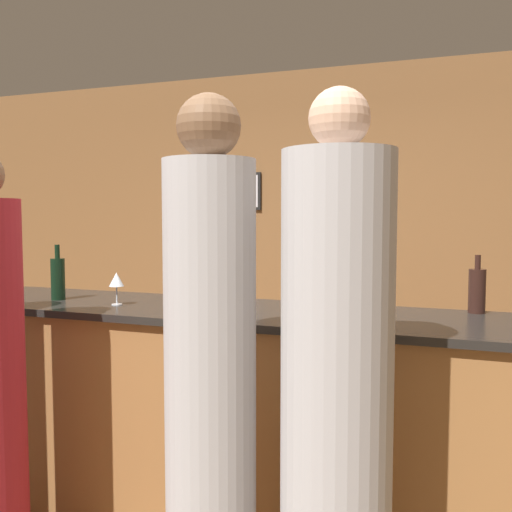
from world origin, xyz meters
TOP-DOWN VIEW (x-y plane):
  - back_wall at (-0.00, 2.41)m, footprint 8.00×0.08m
  - bar_counter at (0.00, 0.00)m, footprint 2.94×0.69m
  - bartender at (0.42, 0.79)m, footprint 0.32×0.32m
  - guest_0 at (0.29, -0.71)m, footprint 0.33×0.33m
  - guest_1 at (0.74, -0.69)m, footprint 0.37×0.37m
  - wine_bottle_0 at (1.19, 0.28)m, footprint 0.08×0.08m
  - wine_bottle_1 at (-0.90, -0.04)m, footprint 0.07×0.07m
  - wine_bottle_2 at (-0.22, 0.18)m, footprint 0.08×0.08m
  - wine_glass_0 at (0.08, -0.02)m, footprint 0.06×0.06m
  - wine_glass_1 at (-0.16, -0.12)m, footprint 0.07×0.07m
  - wine_glass_2 at (-0.50, -0.09)m, footprint 0.07×0.07m

SIDE VIEW (x-z plane):
  - bar_counter at x=0.00m, z-range 0.00..1.09m
  - guest_1 at x=0.74m, z-range -0.07..1.87m
  - bartender at x=0.42m, z-range -0.06..1.88m
  - guest_0 at x=0.29m, z-range -0.06..1.90m
  - wine_bottle_0 at x=1.19m, z-range 1.06..1.32m
  - wine_bottle_1 at x=-0.90m, z-range 1.05..1.35m
  - wine_bottle_2 at x=-0.22m, z-range 1.05..1.36m
  - wine_glass_2 at x=-0.50m, z-range 1.13..1.29m
  - wine_glass_1 at x=-0.16m, z-range 1.13..1.29m
  - wine_glass_0 at x=0.08m, z-range 1.13..1.31m
  - back_wall at x=0.00m, z-range 0.00..2.80m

